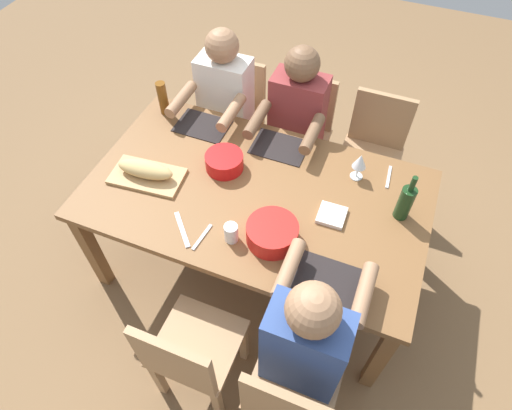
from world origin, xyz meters
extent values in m
plane|color=brown|center=(0.00, 0.00, 0.00)|extent=(8.00, 8.00, 0.00)
cube|color=brown|center=(0.00, 0.00, 0.72)|extent=(1.84, 1.07, 0.04)
cube|color=brown|center=(-0.86, -0.47, 0.35)|extent=(0.07, 0.07, 0.70)
cube|color=brown|center=(0.86, -0.47, 0.35)|extent=(0.07, 0.07, 0.70)
cube|color=brown|center=(-0.86, 0.47, 0.35)|extent=(0.07, 0.07, 0.70)
cube|color=brown|center=(0.86, 0.47, 0.35)|extent=(0.07, 0.07, 0.70)
cube|color=#A87F56|center=(-0.51, -0.77, 0.44)|extent=(0.40, 0.40, 0.03)
cube|color=#A87F56|center=(-0.51, -0.96, 0.65)|extent=(0.38, 0.04, 0.40)
cube|color=#A87F56|center=(-0.68, -0.60, 0.21)|extent=(0.04, 0.04, 0.42)
cube|color=#A87F56|center=(-0.34, -0.60, 0.21)|extent=(0.04, 0.04, 0.42)
cube|color=#A87F56|center=(-0.68, -0.94, 0.21)|extent=(0.04, 0.04, 0.42)
cube|color=#A87F56|center=(-0.34, -0.94, 0.21)|extent=(0.04, 0.04, 0.42)
cube|color=#A87F56|center=(0.00, 0.77, 0.44)|extent=(0.40, 0.40, 0.03)
cube|color=#A87F56|center=(0.00, 0.96, 0.65)|extent=(0.38, 0.04, 0.40)
cube|color=#A87F56|center=(0.17, 0.60, 0.21)|extent=(0.04, 0.04, 0.42)
cube|color=#A87F56|center=(-0.17, 0.60, 0.21)|extent=(0.04, 0.04, 0.42)
cube|color=#A87F56|center=(0.17, 0.94, 0.21)|extent=(0.04, 0.04, 0.42)
cube|color=#A87F56|center=(-0.17, 0.94, 0.21)|extent=(0.04, 0.04, 0.42)
cube|color=#A87F56|center=(0.51, -0.77, 0.44)|extent=(0.40, 0.40, 0.03)
cube|color=#A87F56|center=(0.51, -0.96, 0.65)|extent=(0.38, 0.04, 0.40)
cube|color=#A87F56|center=(0.34, -0.60, 0.21)|extent=(0.04, 0.04, 0.42)
cube|color=#A87F56|center=(0.68, -0.60, 0.21)|extent=(0.04, 0.04, 0.42)
cube|color=#A87F56|center=(0.34, -0.94, 0.21)|extent=(0.04, 0.04, 0.42)
cube|color=#A87F56|center=(0.68, -0.94, 0.21)|extent=(0.04, 0.04, 0.42)
cylinder|color=#2D2D38|center=(0.43, -0.55, 0.23)|extent=(0.11, 0.11, 0.45)
cylinder|color=#2D2D38|center=(0.59, -0.55, 0.23)|extent=(0.11, 0.11, 0.45)
cube|color=white|center=(0.51, -0.71, 0.73)|extent=(0.34, 0.20, 0.55)
cylinder|color=#9E7251|center=(0.34, -0.44, 0.85)|extent=(0.07, 0.30, 0.07)
cylinder|color=#9E7251|center=(0.68, -0.44, 0.85)|extent=(0.07, 0.30, 0.07)
sphere|color=#9E7251|center=(0.51, -0.71, 1.09)|extent=(0.21, 0.21, 0.21)
cube|color=#A87F56|center=(-0.51, 0.77, 0.44)|extent=(0.40, 0.40, 0.03)
cube|color=#A87F56|center=(-0.51, 0.96, 0.65)|extent=(0.38, 0.04, 0.40)
cube|color=#A87F56|center=(-0.34, 0.60, 0.21)|extent=(0.04, 0.04, 0.42)
cube|color=#A87F56|center=(-0.68, 0.60, 0.21)|extent=(0.04, 0.04, 0.42)
cylinder|color=#2D2D38|center=(-0.43, 0.55, 0.23)|extent=(0.11, 0.11, 0.45)
cylinder|color=#2D2D38|center=(-0.59, 0.55, 0.23)|extent=(0.11, 0.11, 0.45)
cube|color=#334C8C|center=(-0.51, 0.71, 0.73)|extent=(0.34, 0.20, 0.55)
cylinder|color=#9E7251|center=(-0.34, 0.44, 0.85)|extent=(0.07, 0.30, 0.07)
cylinder|color=#9E7251|center=(-0.68, 0.44, 0.85)|extent=(0.07, 0.30, 0.07)
sphere|color=#9E7251|center=(-0.51, 0.71, 1.09)|extent=(0.21, 0.21, 0.21)
cube|color=#A87F56|center=(0.00, -0.77, 0.44)|extent=(0.40, 0.40, 0.03)
cube|color=#A87F56|center=(0.00, -0.96, 0.65)|extent=(0.38, 0.04, 0.40)
cube|color=#A87F56|center=(-0.17, -0.60, 0.21)|extent=(0.04, 0.04, 0.42)
cube|color=#A87F56|center=(0.17, -0.60, 0.21)|extent=(0.04, 0.04, 0.42)
cube|color=#A87F56|center=(-0.17, -0.94, 0.21)|extent=(0.04, 0.04, 0.42)
cube|color=#A87F56|center=(0.17, -0.94, 0.21)|extent=(0.04, 0.04, 0.42)
cylinder|color=#2D2D38|center=(-0.08, -0.55, 0.23)|extent=(0.11, 0.11, 0.45)
cylinder|color=#2D2D38|center=(0.08, -0.55, 0.23)|extent=(0.11, 0.11, 0.45)
cube|color=maroon|center=(0.00, -0.71, 0.73)|extent=(0.34, 0.20, 0.55)
cylinder|color=brown|center=(-0.17, -0.44, 0.85)|extent=(0.07, 0.30, 0.07)
cylinder|color=brown|center=(0.17, -0.44, 0.85)|extent=(0.07, 0.30, 0.07)
sphere|color=brown|center=(0.00, -0.71, 1.09)|extent=(0.21, 0.21, 0.21)
cylinder|color=red|center=(-0.19, 0.25, 0.79)|extent=(0.26, 0.26, 0.11)
cylinder|color=#669E33|center=(-0.19, 0.25, 0.83)|extent=(0.23, 0.23, 0.04)
cylinder|color=red|center=(0.23, -0.11, 0.79)|extent=(0.21, 0.21, 0.09)
cylinder|color=#2D7028|center=(0.23, -0.11, 0.82)|extent=(0.19, 0.19, 0.03)
cube|color=tan|center=(0.60, 0.12, 0.75)|extent=(0.42, 0.26, 0.02)
ellipsoid|color=tan|center=(0.60, 0.12, 0.81)|extent=(0.33, 0.14, 0.09)
cylinder|color=#193819|center=(-0.75, -0.13, 0.84)|extent=(0.08, 0.08, 0.20)
cylinder|color=#193819|center=(-0.75, -0.13, 0.98)|extent=(0.03, 0.03, 0.09)
cylinder|color=brown|center=(0.78, -0.41, 0.85)|extent=(0.06, 0.06, 0.22)
cylinder|color=silver|center=(-0.48, -0.31, 0.74)|extent=(0.07, 0.07, 0.01)
cylinder|color=silver|center=(-0.48, -0.31, 0.78)|extent=(0.01, 0.01, 0.07)
cone|color=silver|center=(-0.48, -0.31, 0.86)|extent=(0.08, 0.08, 0.08)
cube|color=silver|center=(-0.65, -0.37, 0.74)|extent=(0.03, 0.17, 0.01)
cylinder|color=white|center=(0.00, 0.33, 0.79)|extent=(0.07, 0.07, 0.10)
cube|color=silver|center=(0.14, 0.37, 0.74)|extent=(0.03, 0.17, 0.01)
cube|color=black|center=(0.51, -0.37, 0.74)|extent=(0.32, 0.23, 0.01)
cube|color=black|center=(-0.51, 0.37, 0.74)|extent=(0.32, 0.23, 0.01)
cube|color=black|center=(0.00, -0.37, 0.74)|extent=(0.32, 0.23, 0.01)
cube|color=silver|center=(0.25, 0.37, 0.74)|extent=(0.17, 0.19, 0.01)
cube|color=white|center=(-0.42, 0.01, 0.75)|extent=(0.14, 0.14, 0.02)
camera|label=1|loc=(-0.57, 1.43, 2.55)|focal=30.78mm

